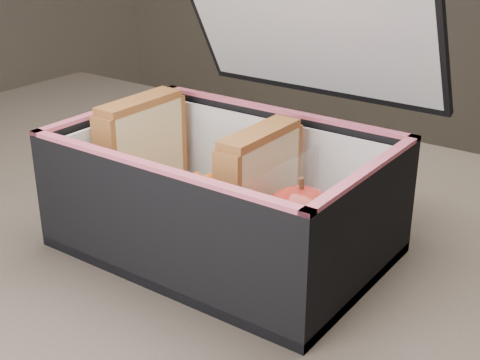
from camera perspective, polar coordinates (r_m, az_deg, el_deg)
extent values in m
cube|color=brown|center=(0.59, -3.29, -8.13)|extent=(1.20, 0.80, 0.03)
cube|color=#382D26|center=(1.33, -12.07, -8.26)|extent=(0.05, 0.05, 0.72)
cube|color=black|center=(0.65, 5.75, 13.19)|extent=(0.27, 0.09, 0.16)
cube|color=#CCBB82|center=(0.65, -8.82, 2.42)|extent=(0.01, 0.09, 0.10)
cube|color=#BB6063|center=(0.65, -8.31, 1.97)|extent=(0.01, 0.09, 0.09)
cube|color=#CCBB82|center=(0.64, -7.82, 2.14)|extent=(0.01, 0.09, 0.10)
cube|color=brown|center=(0.63, -8.59, 6.59)|extent=(0.03, 0.09, 0.01)
cube|color=#CCBB82|center=(0.57, 1.04, -0.53)|extent=(0.01, 0.09, 0.09)
cube|color=#BB6063|center=(0.57, 1.65, -1.04)|extent=(0.01, 0.08, 0.09)
cube|color=#CCBB82|center=(0.56, 2.29, -0.89)|extent=(0.01, 0.09, 0.09)
cube|color=brown|center=(0.55, 1.72, 3.96)|extent=(0.02, 0.09, 0.01)
cylinder|color=orange|center=(0.62, -4.37, -2.46)|extent=(0.02, 0.09, 0.01)
cylinder|color=orange|center=(0.61, -5.72, -1.96)|extent=(0.01, 0.09, 0.01)
cylinder|color=orange|center=(0.60, -5.86, -1.20)|extent=(0.02, 0.09, 0.01)
cylinder|color=orange|center=(0.64, -2.09, -1.58)|extent=(0.02, 0.09, 0.01)
cylinder|color=orange|center=(0.63, -3.60, -1.03)|extent=(0.02, 0.09, 0.01)
cylinder|color=orange|center=(0.62, -3.57, -0.30)|extent=(0.03, 0.09, 0.01)
cylinder|color=orange|center=(0.61, -5.83, -3.18)|extent=(0.02, 0.09, 0.01)
cylinder|color=orange|center=(0.62, -3.80, -1.66)|extent=(0.03, 0.09, 0.01)
cylinder|color=orange|center=(0.59, -6.12, -1.63)|extent=(0.02, 0.09, 0.01)
cube|color=white|center=(0.55, 5.55, -6.86)|extent=(0.09, 0.09, 0.01)
ellipsoid|color=maroon|center=(0.53, 5.15, -3.77)|extent=(0.08, 0.08, 0.06)
cylinder|color=#492F1A|center=(0.52, 5.28, -0.32)|extent=(0.01, 0.01, 0.01)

